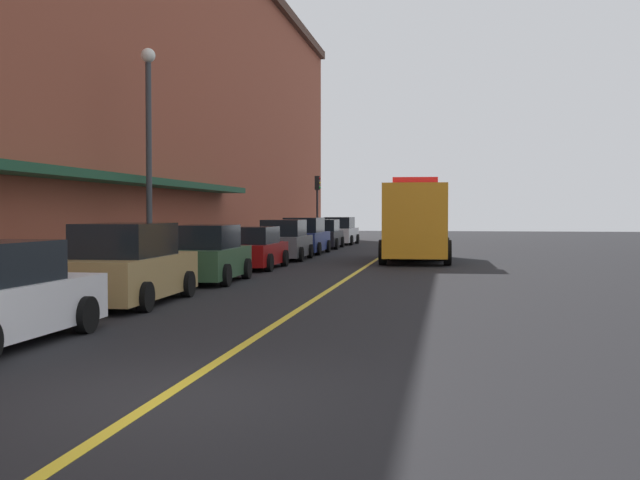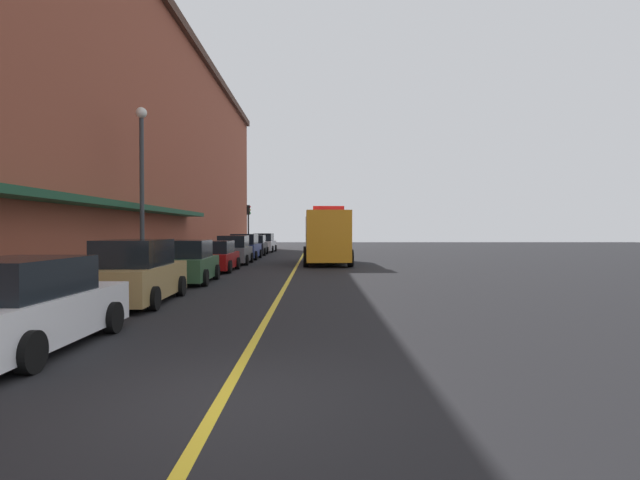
# 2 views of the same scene
# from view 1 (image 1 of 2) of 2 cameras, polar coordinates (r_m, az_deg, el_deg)

# --- Properties ---
(ground_plane) EXTENTS (112.00, 112.00, 0.00)m
(ground_plane) POSITION_cam_1_polar(r_m,az_deg,el_deg) (33.58, 3.97, -1.54)
(ground_plane) COLOR black
(sidewalk_left) EXTENTS (2.40, 70.00, 0.15)m
(sidewalk_left) POSITION_cam_1_polar(r_m,az_deg,el_deg) (34.71, -6.27, -1.30)
(sidewalk_left) COLOR #ADA8A0
(sidewalk_left) RESTS_ON ground
(lane_center_stripe) EXTENTS (0.16, 70.00, 0.01)m
(lane_center_stripe) POSITION_cam_1_polar(r_m,az_deg,el_deg) (33.58, 3.97, -1.53)
(lane_center_stripe) COLOR gold
(lane_center_stripe) RESTS_ON ground
(brick_building_left) EXTENTS (14.05, 64.00, 15.35)m
(brick_building_left) POSITION_cam_1_polar(r_m,az_deg,el_deg) (36.98, -18.43, 10.63)
(brick_building_left) COLOR brown
(brick_building_left) RESTS_ON ground
(parked_car_1) EXTENTS (2.11, 4.82, 1.83)m
(parked_car_1) POSITION_cam_1_polar(r_m,az_deg,el_deg) (18.24, -13.72, -1.88)
(parked_car_1) COLOR #A5844C
(parked_car_1) RESTS_ON ground
(parked_car_2) EXTENTS (2.05, 4.19, 1.71)m
(parked_car_2) POSITION_cam_1_polar(r_m,az_deg,el_deg) (23.44, -8.19, -1.13)
(parked_car_2) COLOR #2D5133
(parked_car_2) RESTS_ON ground
(parked_car_3) EXTENTS (2.03, 4.36, 1.56)m
(parked_car_3) POSITION_cam_1_polar(r_m,az_deg,el_deg) (28.94, -4.90, -0.64)
(parked_car_3) COLOR maroon
(parked_car_3) RESTS_ON ground
(parked_car_4) EXTENTS (2.10, 4.19, 1.76)m
(parked_car_4) POSITION_cam_1_polar(r_m,az_deg,el_deg) (34.28, -2.59, -0.09)
(parked_car_4) COLOR #595B60
(parked_car_4) RESTS_ON ground
(parked_car_5) EXTENTS (2.07, 4.86, 1.82)m
(parked_car_5) POSITION_cam_1_polar(r_m,az_deg,el_deg) (39.41, -1.10, 0.23)
(parked_car_5) COLOR navy
(parked_car_5) RESTS_ON ground
(parked_car_6) EXTENTS (2.05, 4.56, 1.68)m
(parked_car_6) POSITION_cam_1_polar(r_m,az_deg,el_deg) (45.35, 0.27, 0.38)
(parked_car_6) COLOR black
(parked_car_6) RESTS_ON ground
(parked_car_7) EXTENTS (2.18, 4.24, 1.78)m
(parked_car_7) POSITION_cam_1_polar(r_m,az_deg,el_deg) (51.08, 1.46, 0.61)
(parked_car_7) COLOR silver
(parked_car_7) RESTS_ON ground
(utility_truck) EXTENTS (3.01, 7.64, 3.45)m
(utility_truck) POSITION_cam_1_polar(r_m,az_deg,el_deg) (33.67, 7.00, 1.26)
(utility_truck) COLOR orange
(utility_truck) RESTS_ON ground
(parking_meter_1) EXTENTS (0.14, 0.18, 1.33)m
(parking_meter_1) POSITION_cam_1_polar(r_m,az_deg,el_deg) (33.85, -5.18, 0.28)
(parking_meter_1) COLOR #4C4C51
(parking_meter_1) RESTS_ON sidewalk_left
(parking_meter_2) EXTENTS (0.14, 0.18, 1.33)m
(parking_meter_2) POSITION_cam_1_polar(r_m,az_deg,el_deg) (47.71, -0.90, 0.78)
(parking_meter_2) COLOR #4C4C51
(parking_meter_2) RESTS_ON sidewalk_left
(street_lamp_left) EXTENTS (0.44, 0.44, 6.94)m
(street_lamp_left) POSITION_cam_1_polar(r_m,az_deg,el_deg) (24.75, -12.35, 7.36)
(street_lamp_left) COLOR #33383D
(street_lamp_left) RESTS_ON sidewalk_left
(traffic_light_near) EXTENTS (0.38, 0.36, 4.30)m
(traffic_light_near) POSITION_cam_1_polar(r_m,az_deg,el_deg) (50.83, -0.19, 3.22)
(traffic_light_near) COLOR #232326
(traffic_light_near) RESTS_ON sidewalk_left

